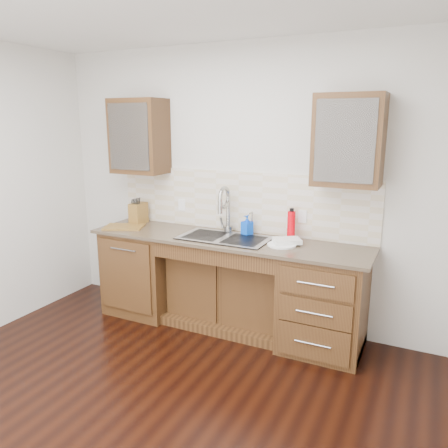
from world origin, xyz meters
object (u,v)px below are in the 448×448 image
at_px(water_bottle, 291,226).
at_px(plate, 282,245).
at_px(soap_bottle, 247,225).
at_px(knife_block, 138,213).
at_px(cutting_board, 124,227).

distance_m(water_bottle, plate, 0.25).
bearing_deg(plate, soap_bottle, 153.88).
height_order(plate, knife_block, knife_block).
relative_size(plate, knife_block, 1.17).
distance_m(water_bottle, cutting_board, 1.72).
distance_m(soap_bottle, plate, 0.47).
bearing_deg(cutting_board, soap_bottle, 12.60).
distance_m(soap_bottle, water_bottle, 0.44).
distance_m(knife_block, cutting_board, 0.25).
distance_m(water_bottle, knife_block, 1.67).
xyz_separation_m(knife_block, cutting_board, (-0.02, -0.23, -0.10)).
bearing_deg(soap_bottle, water_bottle, 23.72).
bearing_deg(cutting_board, plate, 2.55).
height_order(knife_block, cutting_board, knife_block).
xyz_separation_m(plate, knife_block, (-1.65, 0.15, 0.10)).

